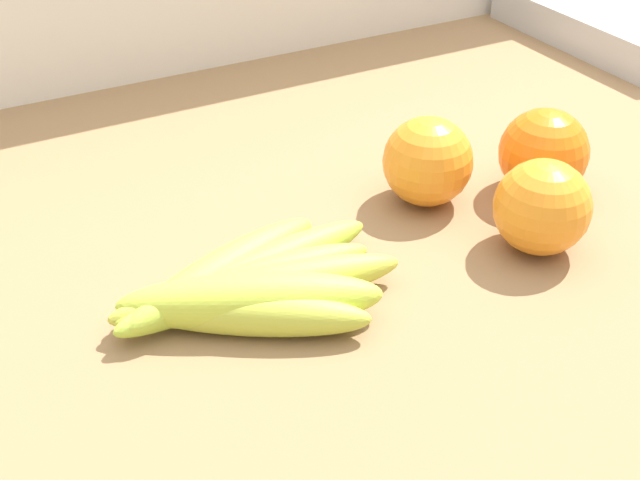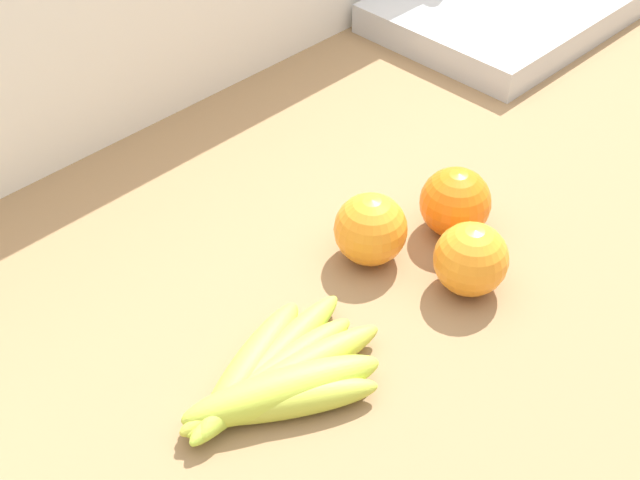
% 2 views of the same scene
% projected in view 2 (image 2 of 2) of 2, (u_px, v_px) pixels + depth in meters
% --- Properties ---
extents(counter, '(1.74, 0.75, 0.92)m').
position_uv_depth(counter, '(424.00, 452.00, 1.33)').
color(counter, olive).
rests_on(counter, ground).
extents(wall_back, '(2.14, 0.06, 1.30)m').
position_uv_depth(wall_back, '(233.00, 229.00, 1.42)').
color(wall_back, silver).
rests_on(wall_back, ground).
extents(banana_bunch, '(0.22, 0.15, 0.04)m').
position_uv_depth(banana_bunch, '(274.00, 379.00, 0.81)').
color(banana_bunch, '#B4C03F').
rests_on(banana_bunch, counter).
extents(orange_center, '(0.08, 0.08, 0.08)m').
position_uv_depth(orange_center, '(471.00, 259.00, 0.90)').
color(orange_center, orange).
rests_on(orange_center, counter).
extents(orange_back_left, '(0.08, 0.08, 0.08)m').
position_uv_depth(orange_back_left, '(371.00, 229.00, 0.93)').
color(orange_back_left, orange).
rests_on(orange_back_left, counter).
extents(orange_front, '(0.08, 0.08, 0.08)m').
position_uv_depth(orange_front, '(455.00, 202.00, 0.97)').
color(orange_front, orange).
rests_on(orange_front, counter).
extents(sink_basin, '(0.37, 0.28, 0.19)m').
position_uv_depth(sink_basin, '(504.00, 7.00, 1.35)').
color(sink_basin, '#B7BABF').
rests_on(sink_basin, counter).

